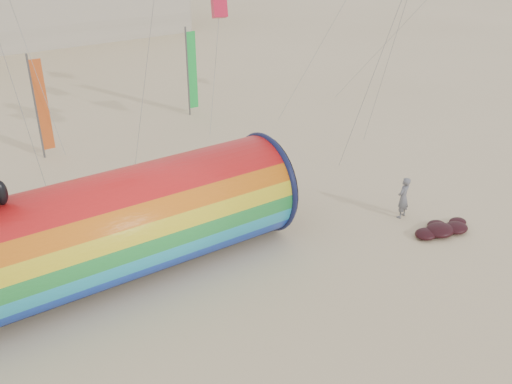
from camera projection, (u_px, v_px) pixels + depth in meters
ground at (269, 275)px, 19.49m from camera, size 160.00×160.00×0.00m
windsock_assembly at (110, 226)px, 18.57m from camera, size 12.71×3.87×5.86m
kite_handler at (403, 198)px, 22.72m from camera, size 0.72×0.56×1.74m
fabric_bundle at (442, 229)px, 21.90m from camera, size 2.62×1.35×0.41m
festival_banners at (62, 99)px, 28.48m from camera, size 15.31×1.84×5.20m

